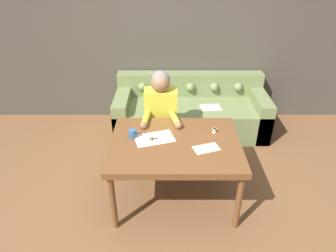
% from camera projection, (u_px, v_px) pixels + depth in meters
% --- Properties ---
extents(ground_plane, '(16.00, 16.00, 0.00)m').
position_uv_depth(ground_plane, '(162.00, 201.00, 3.31)').
color(ground_plane, brown).
extents(wall_back, '(8.00, 0.06, 2.60)m').
position_uv_depth(wall_back, '(164.00, 36.00, 4.37)').
color(wall_back, '#474238').
rests_on(wall_back, ground_plane).
extents(dining_table, '(1.31, 0.99, 0.72)m').
position_uv_depth(dining_table, '(176.00, 148.00, 3.05)').
color(dining_table, brown).
rests_on(dining_table, ground_plane).
extents(couch, '(2.19, 0.90, 0.79)m').
position_uv_depth(couch, '(191.00, 112.00, 4.50)').
color(couch, olive).
rests_on(couch, ground_plane).
extents(person, '(0.46, 0.59, 1.23)m').
position_uv_depth(person, '(162.00, 118.00, 3.63)').
color(person, '#33281E').
rests_on(person, ground_plane).
extents(pattern_paper_main, '(0.45, 0.35, 0.00)m').
position_uv_depth(pattern_paper_main, '(155.00, 138.00, 3.07)').
color(pattern_paper_main, beige).
rests_on(pattern_paper_main, dining_table).
extents(pattern_paper_offcut, '(0.29, 0.22, 0.00)m').
position_uv_depth(pattern_paper_offcut, '(207.00, 148.00, 2.92)').
color(pattern_paper_offcut, beige).
rests_on(pattern_paper_offcut, dining_table).
extents(scissors, '(0.22, 0.11, 0.01)m').
position_uv_depth(scissors, '(156.00, 138.00, 3.07)').
color(scissors, silver).
rests_on(scissors, dining_table).
extents(mug, '(0.11, 0.08, 0.09)m').
position_uv_depth(mug, '(133.00, 134.00, 3.07)').
color(mug, '#335B84').
rests_on(mug, dining_table).
extents(thread_spool, '(0.04, 0.04, 0.05)m').
position_uv_depth(thread_spool, '(215.00, 130.00, 3.16)').
color(thread_spool, beige).
rests_on(thread_spool, dining_table).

